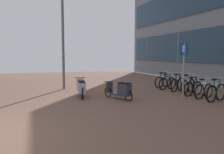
{
  "coord_description": "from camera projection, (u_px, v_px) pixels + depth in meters",
  "views": [
    {
      "loc": [
        1.44,
        -5.62,
        1.84
      ],
      "look_at": [
        3.98,
        1.8,
        1.1
      ],
      "focal_mm": 36.8,
      "sensor_mm": 36.0,
      "label": 1
    }
  ],
  "objects": [
    {
      "name": "bicycle_rack_01",
      "position": [
        204.0,
        91.0,
        9.86
      ],
      "size": [
        1.26,
        0.47,
        0.92
      ],
      "color": "black",
      "rests_on": "ground"
    },
    {
      "name": "bicycle_rack_05",
      "position": [
        167.0,
        83.0,
        12.49
      ],
      "size": [
        1.29,
        0.48,
        0.94
      ],
      "color": "black",
      "rests_on": "ground"
    },
    {
      "name": "bicycle_rack_02",
      "position": [
        193.0,
        88.0,
        10.52
      ],
      "size": [
        1.28,
        0.47,
        0.95
      ],
      "color": "black",
      "rests_on": "ground"
    },
    {
      "name": "bicycle_rack_00",
      "position": [
        216.0,
        93.0,
        9.2
      ],
      "size": [
        1.34,
        0.51,
        1.0
      ],
      "color": "black",
      "rests_on": "ground"
    },
    {
      "name": "ground",
      "position": [
        35.0,
        134.0,
        5.47
      ],
      "size": [
        21.0,
        40.0,
        0.13
      ],
      "color": "#24282E"
    },
    {
      "name": "bicycle_rack_04",
      "position": [
        178.0,
        84.0,
        11.88
      ],
      "size": [
        1.27,
        0.67,
        0.98
      ],
      "color": "black",
      "rests_on": "ground"
    },
    {
      "name": "scooter_mid",
      "position": [
        121.0,
        90.0,
        9.59
      ],
      "size": [
        0.86,
        1.68,
        0.76
      ],
      "color": "black",
      "rests_on": "ground"
    },
    {
      "name": "lamp_post",
      "position": [
        63.0,
        27.0,
        12.3
      ],
      "size": [
        0.2,
        0.52,
        6.03
      ],
      "color": "slate",
      "rests_on": "ground"
    },
    {
      "name": "bicycle_rack_03",
      "position": [
        188.0,
        86.0,
        11.25
      ],
      "size": [
        1.29,
        0.66,
        0.99
      ],
      "color": "black",
      "rests_on": "ground"
    },
    {
      "name": "scooter_near",
      "position": [
        81.0,
        88.0,
        10.03
      ],
      "size": [
        0.57,
        1.86,
        0.84
      ],
      "color": "black",
      "rests_on": "ground"
    },
    {
      "name": "parking_sign",
      "position": [
        184.0,
        65.0,
        9.43
      ],
      "size": [
        0.4,
        0.07,
        2.34
      ],
      "color": "gray",
      "rests_on": "ground"
    },
    {
      "name": "bicycle_rack_06",
      "position": [
        163.0,
        82.0,
        13.19
      ],
      "size": [
        1.29,
        0.49,
        0.95
      ],
      "color": "black",
      "rests_on": "ground"
    }
  ]
}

